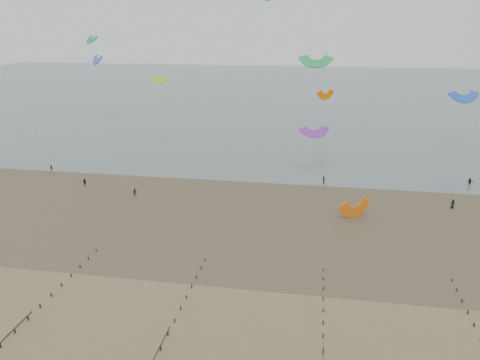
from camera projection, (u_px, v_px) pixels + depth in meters
name	position (u px, v px, depth m)	size (l,w,h in m)	color
ground	(154.00, 302.00, 61.57)	(500.00, 500.00, 0.00)	brown
sea_and_shore	(193.00, 205.00, 94.34)	(500.00, 665.00, 0.03)	#475654
kitesurfers	(292.00, 186.00, 102.58)	(100.20, 20.16, 1.88)	black
grounded_kite	(354.00, 217.00, 88.55)	(6.35, 3.33, 4.84)	orange
kites_airborne	(227.00, 66.00, 142.91)	(235.32, 103.19, 40.76)	#FF6801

